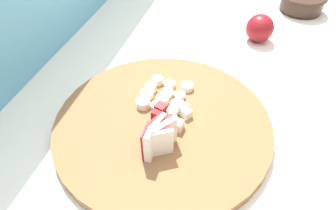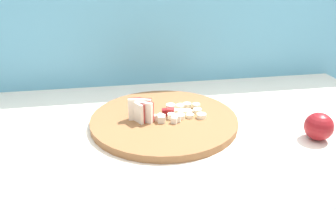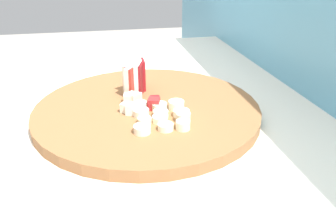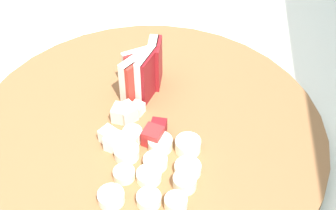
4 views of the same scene
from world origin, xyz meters
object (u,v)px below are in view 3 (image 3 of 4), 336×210
cutting_board (147,110)px  banana_slice_rows (163,115)px  apple_dice_pile (139,102)px  apple_wedge_fan (137,78)px

cutting_board → banana_slice_rows: (0.06, 0.02, 0.02)m
apple_dice_pile → banana_slice_rows: apple_dice_pile is taller
cutting_board → apple_wedge_fan: 0.08m
banana_slice_rows → cutting_board: bearing=-163.7°
apple_wedge_fan → cutting_board: bearing=9.4°
cutting_board → apple_dice_pile: bearing=-66.2°
apple_wedge_fan → banana_slice_rows: bearing=12.8°
cutting_board → apple_dice_pile: (0.01, -0.02, 0.02)m
cutting_board → banana_slice_rows: banana_slice_rows is taller
apple_wedge_fan → apple_dice_pile: size_ratio=0.86×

